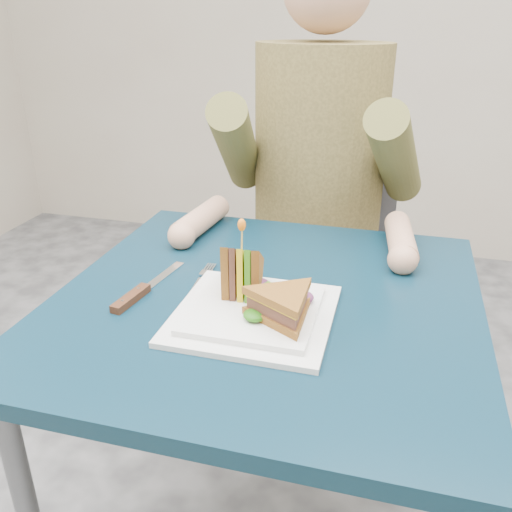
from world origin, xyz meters
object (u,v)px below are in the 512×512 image
(diner, at_px, (319,133))
(plate, at_px, (254,313))
(sandwich_flat, at_px, (283,305))
(table, at_px, (266,334))
(chair, at_px, (319,250))
(sandwich_upright, at_px, (242,275))
(knife, at_px, (137,294))
(fork, at_px, (198,285))

(diner, distance_m, plate, 0.64)
(diner, bearing_deg, sandwich_flat, -85.33)
(table, height_order, chair, chair)
(table, distance_m, sandwich_upright, 0.14)
(sandwich_flat, distance_m, knife, 0.28)
(plate, distance_m, sandwich_upright, 0.07)
(chair, relative_size, diner, 1.25)
(diner, height_order, fork, diner)
(chair, xyz_separation_m, fork, (-0.13, -0.65, 0.19))
(table, distance_m, knife, 0.25)
(table, relative_size, sandwich_upright, 5.01)
(fork, distance_m, knife, 0.11)
(fork, bearing_deg, chair, 78.50)
(table, distance_m, fork, 0.16)
(table, relative_size, sandwich_flat, 4.03)
(chair, distance_m, sandwich_upright, 0.73)
(sandwich_flat, bearing_deg, table, 117.36)
(table, height_order, plate, plate)
(diner, relative_size, knife, 3.36)
(diner, height_order, knife, diner)
(plate, bearing_deg, table, 88.28)
(diner, height_order, sandwich_flat, diner)
(diner, relative_size, plate, 2.87)
(chair, height_order, diner, diner)
(knife, bearing_deg, sandwich_upright, 9.27)
(table, bearing_deg, knife, -164.37)
(table, relative_size, diner, 1.01)
(sandwich_flat, bearing_deg, diner, 94.67)
(plate, relative_size, sandwich_flat, 1.40)
(plate, bearing_deg, chair, 89.82)
(plate, relative_size, sandwich_upright, 1.74)
(plate, xyz_separation_m, knife, (-0.22, 0.01, -0.00))
(diner, distance_m, fork, 0.58)
(table, distance_m, chair, 0.66)
(table, bearing_deg, plate, -91.72)
(chair, distance_m, knife, 0.78)
(sandwich_flat, bearing_deg, chair, 93.98)
(fork, relative_size, knife, 0.81)
(diner, distance_m, knife, 0.67)
(sandwich_upright, distance_m, knife, 0.20)
(table, relative_size, plate, 2.88)
(diner, distance_m, sandwich_flat, 0.66)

